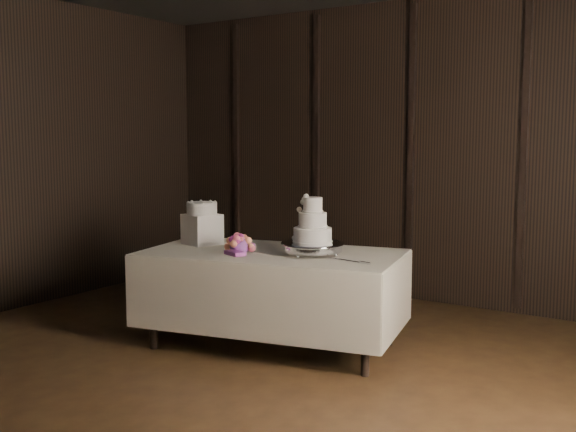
{
  "coord_description": "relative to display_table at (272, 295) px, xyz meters",
  "views": [
    {
      "loc": [
        2.7,
        -2.83,
        1.65
      ],
      "look_at": [
        -0.1,
        1.4,
        1.05
      ],
      "focal_mm": 42.0,
      "sensor_mm": 36.0,
      "label": 1
    }
  ],
  "objects": [
    {
      "name": "room",
      "position": [
        0.25,
        -1.4,
        1.08
      ],
      "size": [
        6.08,
        7.08,
        3.08
      ],
      "color": "black",
      "rests_on": "ground"
    },
    {
      "name": "display_table",
      "position": [
        0.0,
        0.0,
        0.0
      ],
      "size": [
        2.17,
        1.45,
        0.76
      ],
      "rotation": [
        0.0,
        0.0,
        0.22
      ],
      "color": "beige",
      "rests_on": "ground"
    },
    {
      "name": "cake_stand",
      "position": [
        0.33,
        0.07,
        0.39
      ],
      "size": [
        0.58,
        0.58,
        0.09
      ],
      "primitive_type": "cylinder",
      "rotation": [
        0.0,
        0.0,
        -0.22
      ],
      "color": "silver",
      "rests_on": "display_table"
    },
    {
      "name": "wedding_cake",
      "position": [
        0.3,
        0.05,
        0.57
      ],
      "size": [
        0.33,
        0.29,
        0.35
      ],
      "rotation": [
        0.0,
        0.0,
        -0.2
      ],
      "color": "white",
      "rests_on": "cake_stand"
    },
    {
      "name": "bouquet",
      "position": [
        -0.2,
        -0.15,
        0.4
      ],
      "size": [
        0.39,
        0.45,
        0.18
      ],
      "primitive_type": null,
      "rotation": [
        0.0,
        0.0,
        -0.35
      ],
      "color": "#DC5C6B",
      "rests_on": "display_table"
    },
    {
      "name": "box_pedestal",
      "position": [
        -0.7,
        -0.01,
        0.47
      ],
      "size": [
        0.32,
        0.32,
        0.25
      ],
      "primitive_type": "cube",
      "rotation": [
        0.0,
        0.0,
        -0.27
      ],
      "color": "white",
      "rests_on": "display_table"
    },
    {
      "name": "small_cake",
      "position": [
        -0.7,
        -0.01,
        0.64
      ],
      "size": [
        0.27,
        0.27,
        0.1
      ],
      "primitive_type": "cylinder",
      "rotation": [
        0.0,
        0.0,
        0.07
      ],
      "color": "white",
      "rests_on": "box_pedestal"
    },
    {
      "name": "cake_knife",
      "position": [
        0.66,
        -0.03,
        0.35
      ],
      "size": [
        0.37,
        0.08,
        0.01
      ],
      "primitive_type": "cube",
      "rotation": [
        0.0,
        0.0,
        -0.17
      ],
      "color": "silver",
      "rests_on": "display_table"
    }
  ]
}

